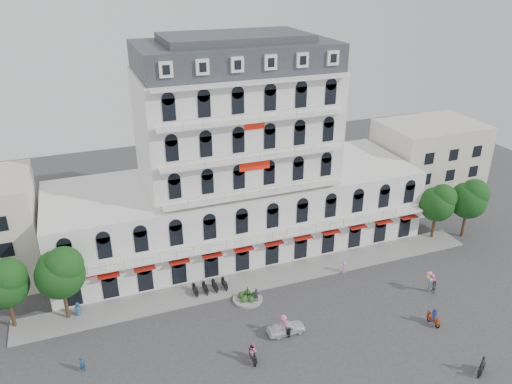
% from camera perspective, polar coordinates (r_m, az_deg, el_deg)
% --- Properties ---
extents(ground, '(120.00, 120.00, 0.00)m').
position_cam_1_polar(ground, '(51.04, 4.68, -15.26)').
color(ground, '#38383A').
rests_on(ground, ground).
extents(sidewalk, '(53.00, 4.00, 0.16)m').
position_cam_1_polar(sidewalk, '(57.54, 0.87, -9.83)').
color(sidewalk, gray).
rests_on(sidewalk, ground).
extents(main_building, '(45.00, 15.00, 25.80)m').
position_cam_1_polar(main_building, '(60.29, -2.19, 2.55)').
color(main_building, silver).
rests_on(main_building, ground).
extents(flank_building_east, '(14.00, 10.00, 12.00)m').
position_cam_1_polar(flank_building_east, '(77.42, 18.94, 3.18)').
color(flank_building_east, beige).
rests_on(flank_building_east, ground).
extents(traffic_island, '(3.20, 3.20, 1.60)m').
position_cam_1_polar(traffic_island, '(54.30, -0.97, -11.99)').
color(traffic_island, gray).
rests_on(traffic_island, ground).
extents(parked_scooter_row, '(4.40, 1.80, 1.10)m').
position_cam_1_polar(parked_scooter_row, '(55.83, -5.25, -11.27)').
color(parked_scooter_row, black).
rests_on(parked_scooter_row, ground).
extents(tree_west_outer, '(4.50, 4.48, 7.76)m').
position_cam_1_polar(tree_west_outer, '(53.39, -26.82, -9.14)').
color(tree_west_outer, '#382314').
rests_on(tree_west_outer, ground).
extents(tree_west_inner, '(4.76, 4.76, 8.25)m').
position_cam_1_polar(tree_west_inner, '(52.22, -21.49, -8.41)').
color(tree_west_inner, '#382314').
rests_on(tree_west_inner, ground).
extents(tree_east_inner, '(4.40, 4.37, 7.57)m').
position_cam_1_polar(tree_east_inner, '(67.12, 20.08, -1.05)').
color(tree_east_inner, '#382314').
rests_on(tree_east_inner, ground).
extents(tree_east_outer, '(4.65, 4.65, 8.05)m').
position_cam_1_polar(tree_east_outer, '(68.89, 23.20, -0.61)').
color(tree_east_outer, '#382314').
rests_on(tree_east_outer, ground).
extents(parked_car, '(3.75, 1.55, 1.27)m').
position_cam_1_polar(parked_car, '(50.05, 3.45, -15.21)').
color(parked_car, silver).
rests_on(parked_car, ground).
extents(rider_southwest, '(0.72, 1.70, 2.23)m').
position_cam_1_polar(rider_southwest, '(46.75, -0.35, -17.79)').
color(rider_southwest, black).
rests_on(rider_southwest, ground).
extents(rider_east, '(0.56, 1.70, 1.97)m').
position_cam_1_polar(rider_east, '(53.71, 19.69, -13.26)').
color(rider_east, brown).
rests_on(rider_east, ground).
extents(rider_northeast, '(1.49, 1.11, 2.02)m').
position_cam_1_polar(rider_northeast, '(49.86, 24.45, -17.57)').
color(rider_northeast, black).
rests_on(rider_northeast, ground).
extents(rider_center, '(1.21, 1.51, 2.31)m').
position_cam_1_polar(rider_center, '(49.45, 3.14, -14.88)').
color(rider_center, black).
rests_on(rider_center, ground).
extents(pedestrian_left, '(0.95, 0.79, 1.66)m').
position_cam_1_polar(pedestrian_left, '(54.86, -19.69, -12.52)').
color(pedestrian_left, '#29547D').
rests_on(pedestrian_left, ground).
extents(pedestrian_mid, '(1.10, 0.78, 1.73)m').
position_cam_1_polar(pedestrian_mid, '(53.57, 0.04, -11.76)').
color(pedestrian_mid, '#4D4E53').
rests_on(pedestrian_mid, ground).
extents(pedestrian_right, '(1.13, 0.90, 1.53)m').
position_cam_1_polar(pedestrian_right, '(59.02, 9.99, -8.47)').
color(pedestrian_right, pink).
rests_on(pedestrian_right, ground).
extents(pedestrian_far, '(0.69, 0.62, 1.58)m').
position_cam_1_polar(pedestrian_far, '(48.59, -19.24, -18.09)').
color(pedestrian_far, navy).
rests_on(pedestrian_far, ground).
extents(balloon_vendor, '(1.34, 1.27, 2.45)m').
position_cam_1_polar(balloon_vendor, '(57.97, 19.52, -9.76)').
color(balloon_vendor, slate).
rests_on(balloon_vendor, ground).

